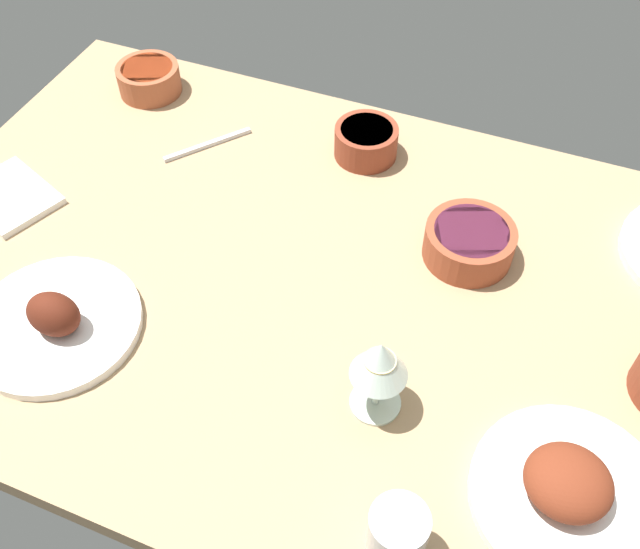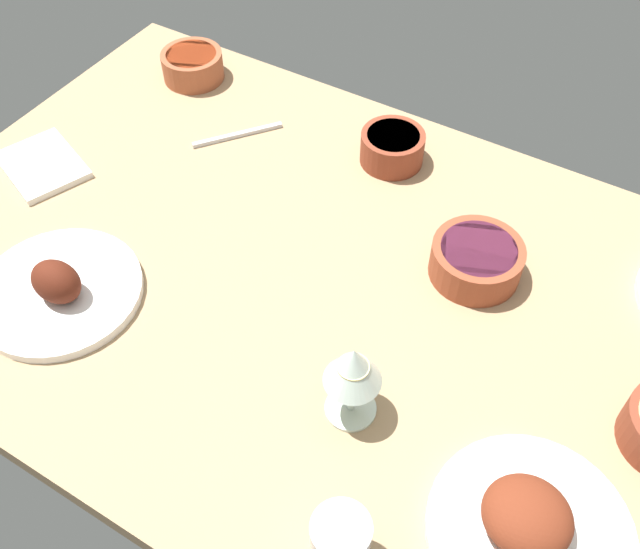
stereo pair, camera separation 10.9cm
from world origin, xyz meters
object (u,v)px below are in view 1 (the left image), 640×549
at_px(bowl_potatoes, 366,141).
at_px(folded_napkin, 10,196).
at_px(plate_near_viewer, 569,491).
at_px(wine_glass, 380,363).
at_px(plate_far_side, 55,322).
at_px(bowl_sauce, 149,78).
at_px(fork_loose, 208,145).
at_px(bowl_onions, 469,242).
at_px(water_tumbler, 397,535).

bearing_deg(bowl_potatoes, folded_napkin, 32.61).
distance_m(plate_near_viewer, wine_glass, 0.28).
xyz_separation_m(plate_near_viewer, plate_far_side, (0.73, 0.02, -0.00)).
distance_m(bowl_sauce, fork_loose, 0.21).
bearing_deg(fork_loose, bowl_onions, -61.15).
bearing_deg(bowl_potatoes, fork_loose, 17.42).
bearing_deg(bowl_sauce, bowl_potatoes, 177.18).
bearing_deg(plate_far_side, wine_glass, -173.28).
height_order(plate_near_viewer, wine_glass, wine_glass).
xyz_separation_m(bowl_sauce, folded_napkin, (0.07, 0.36, -0.02)).
bearing_deg(folded_napkin, bowl_sauce, -100.34).
relative_size(bowl_potatoes, folded_napkin, 0.72).
height_order(plate_far_side, water_tumbler, water_tumbler).
xyz_separation_m(bowl_potatoes, bowl_sauce, (0.46, -0.02, -0.00)).
xyz_separation_m(wine_glass, fork_loose, (0.46, -0.39, -0.10)).
xyz_separation_m(bowl_sauce, bowl_onions, (-0.69, 0.19, 0.00)).
height_order(bowl_sauce, wine_glass, wine_glass).
bearing_deg(water_tumbler, plate_far_side, -12.35).
distance_m(bowl_onions, folded_napkin, 0.77).
distance_m(bowl_onions, fork_loose, 0.51).
distance_m(bowl_potatoes, fork_loose, 0.29).
xyz_separation_m(plate_far_side, bowl_sauce, (0.17, -0.56, 0.01)).
bearing_deg(bowl_sauce, bowl_onions, 164.38).
relative_size(plate_far_side, wine_glass, 1.79).
xyz_separation_m(plate_near_viewer, bowl_onions, (0.21, -0.35, 0.01)).
distance_m(plate_far_side, folded_napkin, 0.31).
bearing_deg(plate_far_side, folded_napkin, -40.17).
bearing_deg(folded_napkin, water_tumbler, 157.93).
relative_size(bowl_onions, folded_napkin, 0.90).
bearing_deg(water_tumbler, fork_loose, -46.34).
relative_size(plate_far_side, folded_napkin, 1.60).
bearing_deg(wine_glass, fork_loose, -40.51).
height_order(plate_far_side, bowl_sauce, plate_far_side).
distance_m(plate_far_side, bowl_sauce, 0.58).
height_order(plate_far_side, wine_glass, wine_glass).
distance_m(bowl_onions, wine_glass, 0.32).
relative_size(plate_near_viewer, plate_far_side, 0.99).
bearing_deg(water_tumbler, bowl_sauce, -43.04).
xyz_separation_m(water_tumbler, folded_napkin, (0.79, -0.32, -0.04)).
distance_m(folded_napkin, fork_loose, 0.35).
bearing_deg(fork_loose, bowl_potatoes, -34.32).
bearing_deg(bowl_sauce, fork_loose, 149.24).
bearing_deg(wine_glass, bowl_sauce, -37.97).
distance_m(bowl_sauce, wine_glass, 0.82).
bearing_deg(wine_glass, plate_near_viewer, 171.46).
xyz_separation_m(plate_near_viewer, fork_loose, (0.72, -0.43, -0.02)).
xyz_separation_m(bowl_potatoes, folded_napkin, (0.52, 0.34, -0.03)).
distance_m(bowl_sauce, folded_napkin, 0.36).
height_order(plate_far_side, bowl_onions, plate_far_side).
bearing_deg(folded_napkin, bowl_onions, -167.69).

